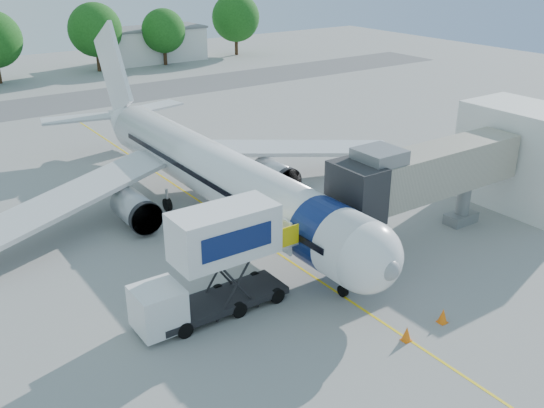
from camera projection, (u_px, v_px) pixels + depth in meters
ground at (246, 232)px, 39.04m from camera, size 160.00×160.00×0.00m
guidance_line at (246, 232)px, 39.04m from camera, size 0.15×70.00×0.01m
taxiway_strip at (53, 104)px, 70.77m from camera, size 120.00×10.00×0.01m
aircraft at (212, 171)px, 41.00m from camera, size 34.17×37.73×11.35m
jet_bridge at (420, 175)px, 36.26m from camera, size 13.90×3.20×6.60m
terminal_stub at (523, 156)px, 42.11m from camera, size 5.00×8.00×7.00m
catering_hiloader at (213, 264)px, 29.38m from camera, size 8.50×2.44×5.50m
ground_tug at (496, 377)px, 24.74m from camera, size 3.51×1.93×1.37m
safety_cone_a at (407, 334)px, 28.13m from camera, size 0.47×0.47×0.74m
safety_cone_b at (443, 316)px, 29.49m from camera, size 0.48×0.48×0.76m
outbuilding_right at (152, 44)px, 96.40m from camera, size 16.40×7.40×5.30m
tree_e at (95, 30)px, 87.23m from camera, size 7.67×7.67×9.78m
tree_f at (163, 31)px, 92.39m from camera, size 6.64×6.64×8.47m
tree_g at (236, 18)px, 100.68m from camera, size 7.90×7.90×10.08m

